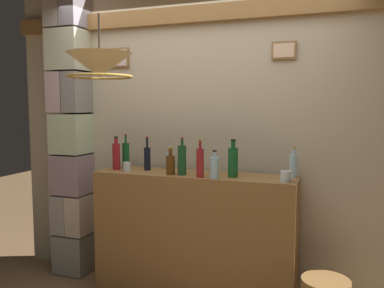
# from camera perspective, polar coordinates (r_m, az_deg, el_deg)

# --- Properties ---
(panelled_rear_partition) EXTENTS (3.77, 0.15, 2.77)m
(panelled_rear_partition) POSITION_cam_1_polar(r_m,az_deg,el_deg) (3.50, 1.80, 2.64)
(panelled_rear_partition) COLOR #BCAD8E
(panelled_rear_partition) RESTS_ON ground
(stone_pillar) EXTENTS (0.34, 0.34, 2.70)m
(stone_pillar) POSITION_cam_1_polar(r_m,az_deg,el_deg) (3.96, -16.76, 1.49)
(stone_pillar) COLOR gray
(stone_pillar) RESTS_ON ground
(bar_shelf_unit) EXTENTS (1.68, 0.41, 1.07)m
(bar_shelf_unit) POSITION_cam_1_polar(r_m,az_deg,el_deg) (3.41, 0.29, -13.12)
(bar_shelf_unit) COLOR olive
(bar_shelf_unit) RESTS_ON ground
(liquor_bottle_scotch) EXTENTS (0.07, 0.07, 0.29)m
(liquor_bottle_scotch) POSITION_cam_1_polar(r_m,az_deg,el_deg) (3.52, -10.82, -1.67)
(liquor_bottle_scotch) COLOR maroon
(liquor_bottle_scotch) RESTS_ON bar_shelf_unit
(liquor_bottle_bourbon) EXTENTS (0.06, 0.06, 0.24)m
(liquor_bottle_bourbon) POSITION_cam_1_polar(r_m,az_deg,el_deg) (3.20, 14.34, -2.96)
(liquor_bottle_bourbon) COLOR #AAD0DF
(liquor_bottle_bourbon) RESTS_ON bar_shelf_unit
(liquor_bottle_whiskey) EXTENTS (0.08, 0.08, 0.30)m
(liquor_bottle_whiskey) POSITION_cam_1_polar(r_m,az_deg,el_deg) (3.11, 5.91, -2.51)
(liquor_bottle_whiskey) COLOR #195925
(liquor_bottle_whiskey) RESTS_ON bar_shelf_unit
(liquor_bottle_mezcal) EXTENTS (0.06, 0.06, 0.29)m
(liquor_bottle_mezcal) POSITION_cam_1_polar(r_m,az_deg,el_deg) (3.45, -6.44, -1.99)
(liquor_bottle_mezcal) COLOR black
(liquor_bottle_mezcal) RESTS_ON bar_shelf_unit
(liquor_bottle_port) EXTENTS (0.07, 0.07, 0.23)m
(liquor_bottle_port) POSITION_cam_1_polar(r_m,az_deg,el_deg) (3.23, -3.10, -2.90)
(liquor_bottle_port) COLOR #5B3512
(liquor_bottle_port) RESTS_ON bar_shelf_unit
(liquor_bottle_gin) EXTENTS (0.06, 0.06, 0.26)m
(liquor_bottle_gin) POSITION_cam_1_polar(r_m,az_deg,el_deg) (3.48, -3.15, -2.24)
(liquor_bottle_gin) COLOR #AEC2BF
(liquor_bottle_gin) RESTS_ON bar_shelf_unit
(liquor_bottle_rum) EXTENTS (0.07, 0.07, 0.30)m
(liquor_bottle_rum) POSITION_cam_1_polar(r_m,az_deg,el_deg) (3.20, -1.44, -2.26)
(liquor_bottle_rum) COLOR #1B4C26
(liquor_bottle_rum) RESTS_ON bar_shelf_unit
(liquor_bottle_amaro) EXTENTS (0.06, 0.06, 0.31)m
(liquor_bottle_amaro) POSITION_cam_1_polar(r_m,az_deg,el_deg) (3.58, -9.47, -1.59)
(liquor_bottle_amaro) COLOR #185126
(liquor_bottle_amaro) RESTS_ON bar_shelf_unit
(liquor_bottle_vodka) EXTENTS (0.06, 0.06, 0.30)m
(liquor_bottle_vodka) POSITION_cam_1_polar(r_m,az_deg,el_deg) (3.10, 1.17, -2.63)
(liquor_bottle_vodka) COLOR maroon
(liquor_bottle_vodka) RESTS_ON bar_shelf_unit
(liquor_bottle_tequila) EXTENTS (0.07, 0.07, 0.22)m
(liquor_bottle_tequila) POSITION_cam_1_polar(r_m,az_deg,el_deg) (3.05, 3.24, -3.34)
(liquor_bottle_tequila) COLOR #A0CBDB
(liquor_bottle_tequila) RESTS_ON bar_shelf_unit
(glass_tumbler_rocks) EXTENTS (0.08, 0.08, 0.08)m
(glass_tumbler_rocks) POSITION_cam_1_polar(r_m,az_deg,el_deg) (3.00, 13.30, -4.55)
(glass_tumbler_rocks) COLOR silver
(glass_tumbler_rocks) RESTS_ON bar_shelf_unit
(glass_tumbler_highball) EXTENTS (0.06, 0.06, 0.08)m
(glass_tumbler_highball) POSITION_cam_1_polar(r_m,az_deg,el_deg) (3.41, -9.34, -3.25)
(glass_tumbler_highball) COLOR silver
(glass_tumbler_highball) RESTS_ON bar_shelf_unit
(glass_tumbler_shot) EXTENTS (0.07, 0.07, 0.08)m
(glass_tumbler_shot) POSITION_cam_1_polar(r_m,az_deg,el_deg) (3.25, 3.30, -3.68)
(glass_tumbler_shot) COLOR silver
(glass_tumbler_shot) RESTS_ON bar_shelf_unit
(pendant_lamp) EXTENTS (0.44, 0.44, 0.42)m
(pendant_lamp) POSITION_cam_1_polar(r_m,az_deg,el_deg) (2.73, -13.11, 10.84)
(pendant_lamp) COLOR beige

